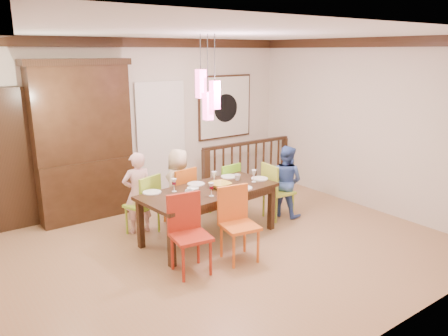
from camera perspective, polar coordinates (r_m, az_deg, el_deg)
floor at (r=6.27m, az=0.15°, el=-10.24°), size 6.00×6.00×0.00m
ceiling at (r=5.68m, az=0.17°, el=17.27°), size 6.00×6.00×0.00m
wall_back at (r=7.93m, az=-10.65°, el=5.85°), size 6.00×0.00×6.00m
wall_right at (r=7.93m, az=18.00°, el=5.38°), size 0.00×5.00×5.00m
crown_molding at (r=5.68m, az=0.17°, el=16.46°), size 6.00×5.00×0.16m
white_doorway at (r=8.12m, az=-8.19°, el=3.30°), size 0.97×0.05×2.22m
painting at (r=8.79m, az=0.13°, el=7.97°), size 1.25×0.06×1.25m
pendant_cluster at (r=6.02m, az=-2.12°, el=9.57°), size 0.27×0.21×1.14m
dining_table at (r=6.32m, az=-1.99°, el=-3.57°), size 2.09×1.10×0.75m
chair_far_left at (r=6.64m, az=-10.69°, el=-4.12°), size 0.53×0.53×0.92m
chair_far_mid at (r=6.99m, az=-5.94°, el=-2.99°), size 0.47×0.47×0.92m
chair_far_right at (r=7.34m, az=-0.03°, el=-2.18°), size 0.44×0.44×0.89m
chair_near_left at (r=5.39m, az=-4.38°, el=-8.12°), size 0.50×0.50×0.98m
chair_near_mid at (r=5.70m, az=2.07°, el=-6.83°), size 0.51×0.51×0.98m
chair_end_right at (r=7.18m, az=7.16°, el=-2.47°), size 0.46×0.46×0.93m
china_hutch at (r=7.35m, az=-17.96°, el=3.37°), size 1.63×0.46×2.57m
balustrade at (r=8.72m, az=3.17°, el=0.53°), size 2.13×0.12×0.96m
person_far_left at (r=6.68m, az=-11.21°, el=-3.20°), size 0.49×0.36×1.25m
person_far_mid at (r=7.07m, az=-5.91°, el=-2.21°), size 0.68×0.58×1.19m
person_end_right at (r=7.30m, az=8.06°, el=-1.69°), size 0.62×0.70×1.20m
serving_bowl at (r=6.37m, az=-0.52°, el=-2.24°), size 0.32×0.32×0.08m
small_bowl at (r=6.22m, az=-4.08°, el=-2.82°), size 0.17×0.17×0.05m
cup_left at (r=6.00m, az=-4.57°, el=-3.30°), size 0.12×0.12×0.09m
cup_right at (r=6.73m, az=1.77°, el=-1.22°), size 0.13×0.13×0.09m
plate_far_left at (r=6.23m, az=-9.38°, el=-3.14°), size 0.26×0.26×0.01m
plate_far_mid at (r=6.54m, az=-3.68°, el=-2.09°), size 0.26×0.26×0.01m
plate_far_right at (r=6.91m, az=0.67°, el=-1.12°), size 0.26×0.26×0.01m
plate_near_left at (r=5.73m, az=-5.60°, el=-4.63°), size 0.26×0.26×0.01m
plate_near_mid at (r=6.34m, az=2.55°, el=-2.61°), size 0.26×0.26×0.01m
plate_end_right at (r=6.82m, az=4.68°, el=-1.39°), size 0.26×0.26×0.01m
wine_glass_a at (r=6.21m, az=-6.54°, el=-2.24°), size 0.08×0.08×0.19m
wine_glass_b at (r=6.53m, az=-1.31°, el=-1.28°), size 0.08×0.08×0.19m
wine_glass_c at (r=5.98m, az=-1.66°, el=-2.83°), size 0.08×0.08×0.19m
wine_glass_d at (r=6.64m, az=3.92°, el=-1.04°), size 0.08×0.08×0.19m
napkin at (r=5.98m, az=0.13°, el=-3.70°), size 0.18×0.14×0.01m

